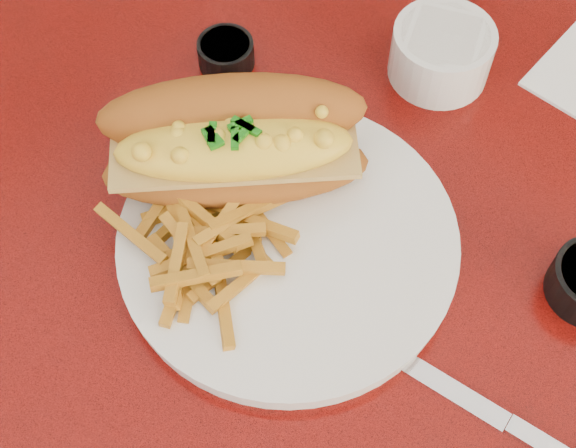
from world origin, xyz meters
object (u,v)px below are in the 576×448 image
Objects in this scene: gravy_ramekin at (442,52)px; sauce_cup_left at (226,52)px; fork at (371,239)px; mac_hoagie at (234,143)px; diner_table at (304,321)px; dinner_plate at (288,243)px; knife at (496,416)px.

sauce_cup_left is at bearing -145.56° from gravy_ramekin.
fork is at bearing -73.40° from gravy_ramekin.
mac_hoagie is at bearing -107.68° from gravy_ramekin.
mac_hoagie is 0.14m from sauce_cup_left.
sauce_cup_left is (-0.18, 0.11, 0.18)m from diner_table.
dinner_plate is (-0.01, -0.02, 0.17)m from diner_table.
mac_hoagie is (-0.07, 0.02, 0.05)m from dinner_plate.
dinner_plate is 0.07m from fork.
dinner_plate is at bearing -88.64° from gravy_ramekin.
dinner_plate is 6.19× the size of sauce_cup_left.
gravy_ramekin is at bearing -17.28° from fork.
mac_hoagie is 0.28m from knife.
mac_hoagie is 4.23× the size of sauce_cup_left.
fork reaches higher than knife.
sauce_cup_left is at bearing 155.50° from knife.
mac_hoagie reaches higher than knife.
gravy_ramekin is 1.80× the size of sauce_cup_left.
gravy_ramekin is (-0.01, 0.23, 0.02)m from dinner_plate.
mac_hoagie reaches higher than dinner_plate.
gravy_ramekin reaches higher than dinner_plate.
mac_hoagie is at bearing 174.06° from diner_table.
dinner_plate is 0.09m from mac_hoagie.
knife is (0.20, -0.03, 0.16)m from diner_table.
fork is (0.05, 0.04, 0.01)m from dinner_plate.
dinner_plate is at bearing -116.02° from diner_table.
mac_hoagie is at bearing 161.67° from dinner_plate.
dinner_plate is at bearing 92.54° from fork.
dinner_plate is 0.21m from sauce_cup_left.
sauce_cup_left reaches higher than dinner_plate.
gravy_ramekin reaches higher than fork.
sauce_cup_left is (-0.22, 0.08, -0.00)m from fork.
gravy_ramekin is 0.33m from knife.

